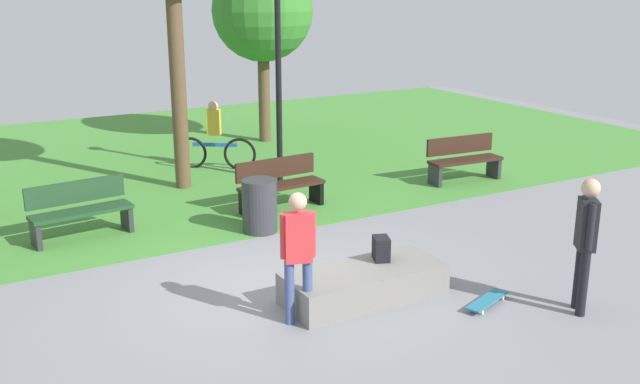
# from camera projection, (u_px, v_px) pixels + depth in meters

# --- Properties ---
(ground_plane) EXTENTS (28.00, 28.00, 0.00)m
(ground_plane) POSITION_uv_depth(u_px,v_px,m) (283.00, 286.00, 10.01)
(ground_plane) COLOR gray
(grass_lawn) EXTENTS (26.60, 12.08, 0.01)m
(grass_lawn) POSITION_uv_depth(u_px,v_px,m) (125.00, 162.00, 16.65)
(grass_lawn) COLOR #478C38
(grass_lawn) RESTS_ON ground_plane
(concrete_ledge) EXTENTS (2.13, 0.89, 0.42)m
(concrete_ledge) POSITION_uv_depth(u_px,v_px,m) (364.00, 284.00, 9.56)
(concrete_ledge) COLOR gray
(concrete_ledge) RESTS_ON ground_plane
(backpack_on_ledge) EXTENTS (0.29, 0.33, 0.32)m
(backpack_on_ledge) POSITION_uv_depth(u_px,v_px,m) (381.00, 249.00, 9.76)
(backpack_on_ledge) COLOR black
(backpack_on_ledge) RESTS_ON concrete_ledge
(skater_performing_trick) EXTENTS (0.35, 0.38, 1.73)m
(skater_performing_trick) POSITION_uv_depth(u_px,v_px,m) (586.00, 235.00, 8.96)
(skater_performing_trick) COLOR black
(skater_performing_trick) RESTS_ON ground_plane
(skater_watching) EXTENTS (0.41, 0.29, 1.65)m
(skater_watching) POSITION_uv_depth(u_px,v_px,m) (298.00, 249.00, 8.68)
(skater_watching) COLOR #3F5184
(skater_watching) RESTS_ON ground_plane
(skateboard_by_ledge) EXTENTS (0.82, 0.46, 0.08)m
(skateboard_by_ledge) POSITION_uv_depth(u_px,v_px,m) (487.00, 300.00, 9.40)
(skateboard_by_ledge) COLOR teal
(skateboard_by_ledge) RESTS_ON ground_plane
(skateboard_spare) EXTENTS (0.79, 0.57, 0.08)m
(skateboard_spare) POSITION_uv_depth(u_px,v_px,m) (364.00, 275.00, 10.20)
(skateboard_spare) COLOR gold
(skateboard_spare) RESTS_ON ground_plane
(park_bench_near_lamppost) EXTENTS (1.64, 0.64, 0.91)m
(park_bench_near_lamppost) POSITION_uv_depth(u_px,v_px,m) (80.00, 209.00, 11.74)
(park_bench_near_lamppost) COLOR #1E4223
(park_bench_near_lamppost) RESTS_ON ground_plane
(park_bench_near_path) EXTENTS (1.62, 0.56, 0.91)m
(park_bench_near_path) POSITION_uv_depth(u_px,v_px,m) (280.00, 183.00, 13.22)
(park_bench_near_path) COLOR #331E14
(park_bench_near_path) RESTS_ON ground_plane
(park_bench_by_oak) EXTENTS (1.63, 0.58, 0.91)m
(park_bench_by_oak) POSITION_uv_depth(u_px,v_px,m) (464.00, 158.00, 15.05)
(park_bench_by_oak) COLOR #331E14
(park_bench_by_oak) RESTS_ON ground_plane
(tree_leaning_ash) EXTENTS (2.49, 2.49, 4.51)m
(tree_leaning_ash) POSITION_uv_depth(u_px,v_px,m) (262.00, 12.00, 17.95)
(tree_leaning_ash) COLOR brown
(tree_leaning_ash) RESTS_ON grass_lawn
(lamp_post) EXTENTS (0.28, 0.28, 4.22)m
(lamp_post) POSITION_uv_depth(u_px,v_px,m) (278.00, 55.00, 14.48)
(lamp_post) COLOR black
(lamp_post) RESTS_ON ground_plane
(trash_bin) EXTENTS (0.58, 0.58, 0.88)m
(trash_bin) POSITION_uv_depth(u_px,v_px,m) (260.00, 206.00, 12.03)
(trash_bin) COLOR #333338
(trash_bin) RESTS_ON ground_plane
(cyclist_on_bicycle) EXTENTS (1.52, 1.10, 1.52)m
(cyclist_on_bicycle) POSITION_uv_depth(u_px,v_px,m) (215.00, 140.00, 15.99)
(cyclist_on_bicycle) COLOR black
(cyclist_on_bicycle) RESTS_ON ground_plane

